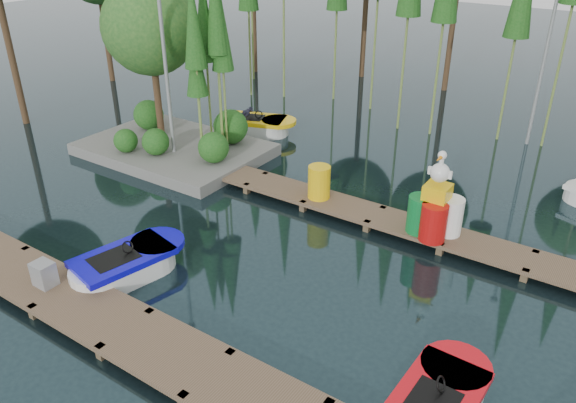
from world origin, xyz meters
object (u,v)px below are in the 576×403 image
Objects in this scene: drum_cluster at (435,211)px; island at (166,61)px; boat_blue at (126,265)px; yellow_barrel at (319,182)px; boat_yellow_far at (256,125)px; utility_cabinet at (44,274)px.

island is at bearing 174.56° from drum_cluster.
boat_blue is 3.19× the size of yellow_barrel.
drum_cluster reaches higher than boat_yellow_far.
yellow_barrel is (6.51, -0.79, -2.41)m from island.
boat_blue is 0.96× the size of boat_yellow_far.
island is 12.05× the size of utility_cabinet.
island is 2.12× the size of boat_yellow_far.
island is 9.03m from utility_cabinet.
yellow_barrel is (5.12, -3.82, 0.47)m from boat_yellow_far.
boat_yellow_far reaches higher than utility_cabinet.
island reaches higher than utility_cabinet.
utility_cabinet is at bearing -132.36° from drum_cluster.
boat_yellow_far is at bearing 155.18° from drum_cluster.
island is at bearing 115.70° from utility_cabinet.
boat_blue is at bearing -135.40° from drum_cluster.
island is 8.30m from boat_blue.
drum_cluster is at bearing 47.64° from utility_cabinet.
yellow_barrel is 3.48m from drum_cluster.
boat_yellow_far is 5.68× the size of utility_cabinet.
drum_cluster is at bearing 57.20° from boat_blue.
boat_blue is 5.82m from yellow_barrel.
drum_cluster is (9.99, -0.95, -2.22)m from island.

